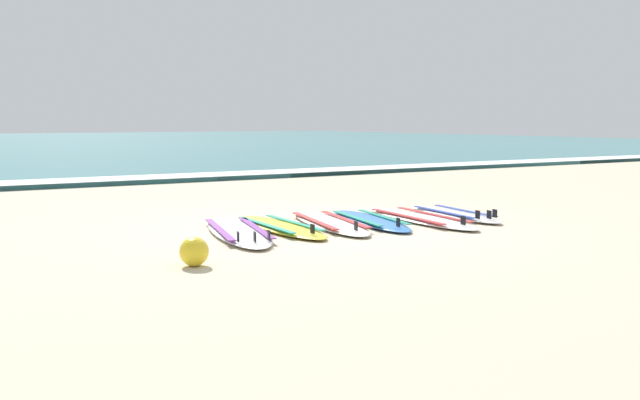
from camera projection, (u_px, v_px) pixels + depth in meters
ground_plane at (323, 228)px, 9.03m from camera, size 80.00×80.00×0.00m
wave_foam_strip at (141, 180)px, 15.68m from camera, size 80.00×1.30×0.11m
surfboard_0 at (238, 232)px, 8.49m from camera, size 1.18×2.55×0.18m
surfboard_1 at (280, 227)px, 8.88m from camera, size 0.63×2.24×0.18m
surfboard_2 at (329, 223)px, 9.23m from camera, size 1.07×2.44×0.18m
surfboard_3 at (370, 220)px, 9.45m from camera, size 0.95×2.25×0.18m
surfboard_4 at (420, 218)px, 9.65m from camera, size 0.81×2.48×0.18m
surfboard_5 at (454, 214)px, 10.08m from camera, size 0.74×2.09×0.18m
beach_ball at (194, 252)px, 6.64m from camera, size 0.28×0.28×0.28m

